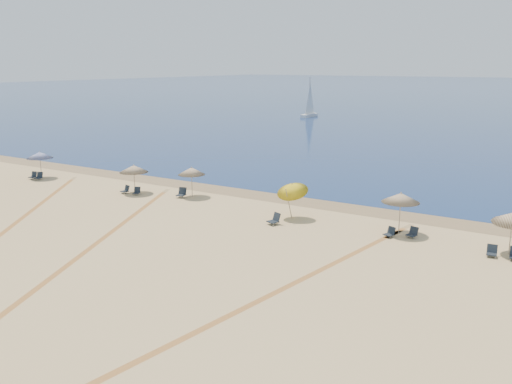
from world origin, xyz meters
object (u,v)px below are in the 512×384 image
at_px(chair_3, 137,191).
at_px(sailboat_2, 310,105).
at_px(umbrella_3, 292,188).
at_px(umbrella_4, 401,198).
at_px(chair_0, 33,176).
at_px(chair_6, 390,233).
at_px(umbrella_0, 40,155).
at_px(chair_4, 182,193).
at_px(chair_7, 413,233).
at_px(chair_1, 39,176).
at_px(chair_5, 275,219).
at_px(umbrella_2, 192,171).
at_px(chair_2, 126,190).
at_px(chair_8, 492,251).
at_px(umbrella_1, 134,169).

height_order(chair_3, sailboat_2, sailboat_2).
distance_m(umbrella_3, umbrella_4, 6.94).
bearing_deg(chair_0, chair_6, -9.48).
distance_m(umbrella_0, umbrella_4, 31.72).
bearing_deg(chair_4, chair_7, -15.05).
height_order(umbrella_0, umbrella_3, umbrella_3).
bearing_deg(chair_1, umbrella_3, -13.99).
xyz_separation_m(chair_1, sailboat_2, (-4.48, 63.79, 1.95)).
bearing_deg(sailboat_2, chair_5, -65.16).
relative_size(umbrella_2, chair_7, 3.21).
relative_size(chair_2, sailboat_2, 0.10).
xyz_separation_m(chair_0, chair_8, (37.41, -0.26, -0.00)).
bearing_deg(chair_7, umbrella_0, -164.31).
xyz_separation_m(chair_4, chair_7, (17.60, -0.69, -0.05)).
bearing_deg(umbrella_0, umbrella_3, 0.11).
height_order(chair_7, chair_8, chair_7).
bearing_deg(umbrella_2, chair_6, -6.65).
bearing_deg(umbrella_2, chair_8, -6.08).
distance_m(umbrella_2, umbrella_3, 9.31).
distance_m(chair_6, chair_7, 1.30).
bearing_deg(chair_7, chair_3, -163.45).
bearing_deg(chair_0, chair_3, -8.20).
bearing_deg(umbrella_2, chair_4, -134.33).
height_order(umbrella_3, chair_8, umbrella_3).
height_order(umbrella_0, chair_0, umbrella_0).
xyz_separation_m(chair_4, chair_6, (16.44, -1.28, -0.06)).
relative_size(chair_2, chair_8, 1.08).
relative_size(chair_0, chair_7, 0.95).
bearing_deg(umbrella_1, chair_5, -7.27).
xyz_separation_m(chair_3, chair_4, (3.51, 1.13, 0.06)).
xyz_separation_m(umbrella_0, chair_2, (10.47, -0.37, -1.78)).
distance_m(umbrella_2, chair_4, 1.84).
xyz_separation_m(umbrella_4, chair_2, (-21.25, -0.90, -1.92)).
bearing_deg(chair_0, sailboat_2, 83.56).
height_order(chair_0, chair_5, chair_5).
relative_size(chair_0, chair_2, 0.98).
bearing_deg(chair_8, chair_1, 173.32).
distance_m(chair_0, chair_7, 33.00).
distance_m(chair_0, sailboat_2, 63.96).
bearing_deg(chair_3, umbrella_4, -19.87).
bearing_deg(chair_3, chair_8, -23.44).
bearing_deg(chair_5, chair_1, -158.17).
height_order(umbrella_1, chair_6, umbrella_1).
distance_m(umbrella_1, umbrella_4, 20.68).
bearing_deg(chair_0, umbrella_3, -8.35).
bearing_deg(umbrella_4, umbrella_0, -179.03).
distance_m(chair_3, chair_4, 3.68).
bearing_deg(chair_8, chair_5, 177.47).
relative_size(chair_5, chair_8, 1.37).
distance_m(chair_2, chair_7, 22.17).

